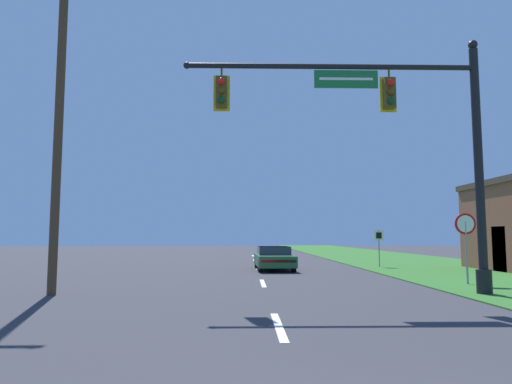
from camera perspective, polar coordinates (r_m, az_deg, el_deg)
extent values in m
cube|color=#2D6626|center=(34.76, 17.57, -8.11)|extent=(10.00, 110.00, 0.04)
cube|color=silver|center=(9.07, 2.84, -16.41)|extent=(0.16, 2.80, 0.01)
cube|color=silver|center=(16.99, 0.87, -11.35)|extent=(0.16, 2.80, 0.01)
cube|color=silver|center=(24.96, 0.17, -9.50)|extent=(0.16, 2.80, 0.01)
cube|color=silver|center=(32.94, -0.19, -8.55)|extent=(0.16, 2.80, 0.01)
cube|color=silver|center=(40.93, -0.40, -7.97)|extent=(0.16, 2.80, 0.01)
cube|color=black|center=(24.91, 28.18, -6.33)|extent=(0.10, 1.20, 2.20)
cylinder|color=black|center=(15.24, 26.63, -9.97)|extent=(0.44, 0.44, 0.70)
cylinder|color=black|center=(15.32, 26.08, 2.70)|extent=(0.26, 0.26, 7.46)
sphere|color=black|center=(16.30, 25.47, 16.29)|extent=(0.28, 0.28, 0.28)
cylinder|color=black|center=(14.66, 9.40, 15.21)|extent=(8.84, 0.16, 0.16)
sphere|color=black|center=(14.53, -8.64, 15.38)|extent=(0.21, 0.21, 0.21)
cube|color=#196B33|center=(14.61, 11.18, 13.66)|extent=(1.95, 0.06, 0.55)
cube|color=white|center=(14.57, 11.21, 13.71)|extent=(1.64, 0.01, 0.08)
cylinder|color=#4C4214|center=(14.38, -4.32, 14.82)|extent=(0.06, 0.06, 0.35)
cube|color=yellow|center=(14.29, -4.31, 12.19)|extent=(0.50, 0.03, 1.11)
cube|color=#4C4214|center=(14.16, -4.34, 12.35)|extent=(0.34, 0.24, 0.95)
sphere|color=red|center=(14.12, -4.36, 13.63)|extent=(0.22, 0.22, 0.22)
sphere|color=#51380F|center=(14.03, -4.37, 12.53)|extent=(0.22, 0.22, 0.22)
sphere|color=#0F3D19|center=(13.95, -4.38, 11.42)|extent=(0.22, 0.22, 0.22)
cylinder|color=#4C4214|center=(15.01, 16.27, 14.14)|extent=(0.06, 0.06, 0.35)
cube|color=yellow|center=(14.93, 16.18, 11.61)|extent=(0.50, 0.03, 1.11)
cube|color=#4C4214|center=(14.81, 16.34, 11.76)|extent=(0.34, 0.24, 0.95)
sphere|color=red|center=(14.77, 16.47, 12.98)|extent=(0.22, 0.22, 0.22)
sphere|color=#51380F|center=(14.68, 16.50, 11.92)|extent=(0.22, 0.22, 0.22)
sphere|color=#0F3D19|center=(14.60, 16.54, 10.85)|extent=(0.22, 0.22, 0.22)
cylinder|color=black|center=(25.47, 3.72, -8.70)|extent=(0.22, 0.64, 0.64)
cylinder|color=black|center=(25.33, 0.08, -8.73)|extent=(0.22, 0.64, 0.64)
cylinder|color=black|center=(22.37, 4.71, -9.13)|extent=(0.22, 0.64, 0.64)
cylinder|color=black|center=(22.20, 0.57, -9.18)|extent=(0.22, 0.64, 0.64)
cube|color=#235B2D|center=(23.82, 2.25, -8.50)|extent=(1.98, 4.59, 0.55)
cube|color=#283342|center=(23.91, 2.22, -7.32)|extent=(1.67, 1.96, 0.42)
cube|color=#235B2D|center=(23.91, 2.22, -6.89)|extent=(1.63, 1.92, 0.06)
cube|color=#B71414|center=(21.59, 2.83, -8.64)|extent=(1.68, 0.12, 0.14)
cylinder|color=gray|center=(17.99, 24.82, -6.89)|extent=(0.07, 0.07, 2.20)
cylinder|color=red|center=(17.98, 24.69, -3.63)|extent=(0.76, 0.04, 0.76)
cylinder|color=white|center=(17.96, 24.72, -3.63)|extent=(0.61, 0.01, 0.61)
cylinder|color=gray|center=(26.47, 15.13, -6.85)|extent=(0.06, 0.06, 2.00)
cube|color=white|center=(26.46, 15.09, -5.27)|extent=(0.55, 0.04, 0.60)
cube|color=black|center=(26.44, 15.11, -5.27)|extent=(0.31, 0.01, 0.34)
cylinder|color=#4C3823|center=(15.20, -23.44, 7.91)|extent=(0.26, 0.26, 10.28)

